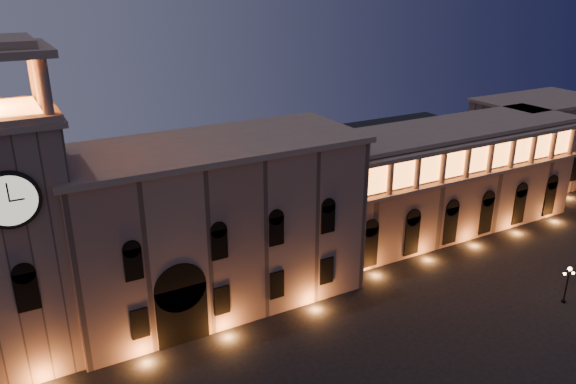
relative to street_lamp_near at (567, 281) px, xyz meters
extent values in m
cube|color=#846656|center=(-32.03, 19.00, 5.96)|extent=(30.00, 12.00, 17.00)
cube|color=gray|center=(-32.03, 19.00, 14.76)|extent=(30.80, 12.80, 0.60)
cube|color=black|center=(-38.03, 13.60, 0.46)|extent=(5.00, 1.40, 6.00)
cylinder|color=black|center=(-38.03, 13.60, 3.46)|extent=(5.00, 1.40, 5.00)
cube|color=orange|center=(-38.03, 13.40, 0.26)|extent=(4.20, 0.20, 5.00)
cube|color=#846656|center=(-50.53, 18.00, 8.46)|extent=(9.00, 9.00, 22.00)
cylinder|color=black|center=(-50.53, 13.32, 14.46)|extent=(4.60, 0.35, 4.60)
cylinder|color=beige|center=(-50.53, 13.18, 14.46)|extent=(4.00, 0.12, 4.00)
cylinder|color=gray|center=(-46.73, 14.20, 22.56)|extent=(0.76, 0.76, 4.20)
cylinder|color=gray|center=(-46.73, 21.80, 22.56)|extent=(0.76, 0.76, 4.20)
cylinder|color=gray|center=(-46.73, 18.00, 22.56)|extent=(0.76, 0.76, 4.20)
cube|color=#7F6051|center=(1.97, 21.00, 4.46)|extent=(40.00, 10.00, 14.00)
cube|color=gray|center=(1.97, 21.00, 11.71)|extent=(40.60, 10.60, 0.50)
cube|color=gray|center=(1.97, 15.50, 6.76)|extent=(40.00, 1.20, 0.40)
cube|color=gray|center=(1.97, 15.50, 11.06)|extent=(40.00, 1.40, 0.50)
cube|color=orange|center=(1.97, 16.05, 8.96)|extent=(38.00, 0.15, 3.60)
cylinder|color=gray|center=(-16.03, 15.50, 8.96)|extent=(0.70, 0.70, 4.00)
cylinder|color=gray|center=(-12.03, 15.50, 8.96)|extent=(0.70, 0.70, 4.00)
cylinder|color=gray|center=(-8.03, 15.50, 8.96)|extent=(0.70, 0.70, 4.00)
cylinder|color=gray|center=(-4.03, 15.50, 8.96)|extent=(0.70, 0.70, 4.00)
cylinder|color=gray|center=(-0.03, 15.50, 8.96)|extent=(0.70, 0.70, 4.00)
cylinder|color=gray|center=(3.97, 15.50, 8.96)|extent=(0.70, 0.70, 4.00)
cylinder|color=gray|center=(7.97, 15.50, 8.96)|extent=(0.70, 0.70, 4.00)
cylinder|color=gray|center=(11.97, 15.50, 8.96)|extent=(0.70, 0.70, 4.00)
cylinder|color=gray|center=(15.97, 15.50, 8.96)|extent=(0.70, 0.70, 4.00)
cylinder|color=gray|center=(19.97, 15.50, 8.96)|extent=(0.70, 0.70, 4.00)
cube|color=#7F6051|center=(27.97, 27.00, 4.46)|extent=(20.00, 12.00, 14.00)
cylinder|color=black|center=(0.00, 0.00, -0.57)|extent=(0.16, 0.16, 3.94)
cylinder|color=black|center=(0.00, 0.00, -2.39)|extent=(0.43, 0.43, 0.30)
sphere|color=#FFAD66|center=(0.00, 0.00, 1.50)|extent=(0.43, 0.43, 0.43)
cylinder|color=black|center=(-0.23, 0.09, 0.91)|extent=(0.94, 0.40, 0.06)
sphere|color=#FFAD66|center=(-0.46, 0.17, 0.96)|extent=(0.32, 0.32, 0.32)
cylinder|color=black|center=(0.23, -0.09, 0.91)|extent=(0.94, 0.40, 0.06)
sphere|color=#FFAD66|center=(0.46, -0.17, 0.96)|extent=(0.32, 0.32, 0.32)
camera|label=1|loc=(-51.25, -31.09, 30.12)|focal=35.00mm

